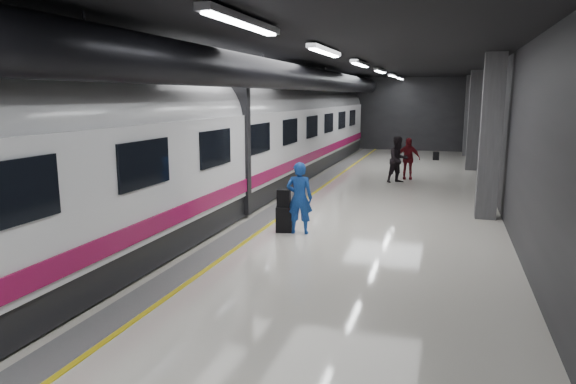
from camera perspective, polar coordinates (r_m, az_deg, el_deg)
The scene contains 9 objects.
ground at distance 13.89m, azimuth 2.43°, elevation -3.38°, with size 40.00×40.00×0.00m, color beige.
platform_hall at distance 14.47m, azimuth 2.42°, elevation 11.32°, with size 10.02×40.02×4.51m.
train at distance 14.70m, azimuth -9.88°, elevation 5.44°, with size 3.05×38.00×4.05m.
traveler_main at distance 12.60m, azimuth 1.27°, elevation -0.67°, with size 0.65×0.43×1.78m, color blue.
suitcase_main at distance 12.82m, azimuth -0.47°, elevation -3.09°, with size 0.39×0.25×0.64m, color black.
shoulder_bag at distance 12.73m, azimuth -0.48°, elevation -0.70°, with size 0.33×0.17×0.44m, color black.
traveler_far_a at distance 20.51m, azimuth 12.15°, elevation 3.54°, with size 0.89×0.69×1.83m, color black.
traveler_far_b at distance 21.54m, azimuth 13.16°, elevation 3.64°, with size 0.99×0.41×1.69m, color maroon.
suitcase_far at distance 28.42m, azimuth 16.12°, elevation 3.87°, with size 0.30×0.19×0.44m, color black.
Camera 1 is at (3.44, -13.03, 3.36)m, focal length 32.00 mm.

